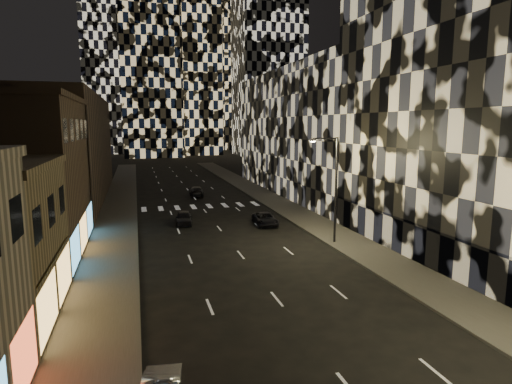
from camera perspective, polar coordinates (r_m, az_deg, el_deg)
sidewalk_left at (r=53.74m, az=-17.92°, el=-2.31°), size 4.00×120.00×0.15m
sidewalk_right at (r=56.52m, az=2.77°, el=-1.33°), size 4.00×120.00×0.15m
curb_left at (r=53.69m, az=-15.68°, el=-2.21°), size 0.20×120.00×0.15m
curb_right at (r=55.90m, az=0.73°, el=-1.44°), size 0.20×120.00×0.15m
retail_brown at (r=37.64m, az=-29.96°, el=1.38°), size 10.00×15.00×12.00m
retail_filler_left at (r=63.50m, az=-24.25°, el=5.32°), size 10.00×40.00×14.00m
midrise_right at (r=38.83m, az=30.15°, el=8.98°), size 16.00×25.00×22.00m
midrise_base at (r=34.87m, az=19.98°, el=-6.01°), size 0.60×25.00×3.00m
midrise_filler_right at (r=65.84m, az=9.23°, el=7.84°), size 16.00×40.00×18.00m
tower_center_low at (r=147.63m, az=-14.18°, el=23.38°), size 18.00×18.00×95.00m
streetlight_far at (r=36.76m, az=10.29°, el=1.27°), size 2.55×0.25×9.00m
car_dark_midlane at (r=44.79m, az=-9.60°, el=-3.41°), size 2.01×4.12×1.35m
car_dark_oncoming at (r=62.11m, az=-7.97°, el=0.10°), size 2.31×4.89×1.38m
car_dark_rightlane at (r=43.81m, az=1.22°, el=-3.63°), size 2.34×4.60×1.25m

